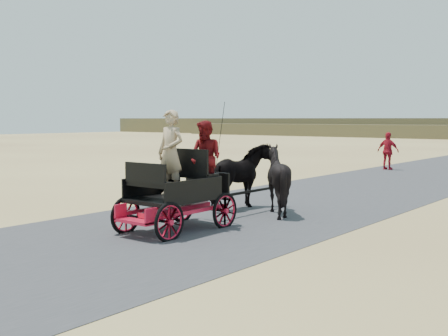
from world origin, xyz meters
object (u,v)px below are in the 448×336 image
Objects in this scene: carriage at (176,213)px; horse_left at (241,177)px; pedestrian at (388,151)px; horse_right at (277,180)px.

horse_left is (-0.55, 3.00, 0.49)m from carriage.
horse_right is at bearing 103.83° from pedestrian.
carriage is 1.41× the size of horse_right.
pedestrian is at bearing -83.51° from horse_left.
pedestrian is at bearing 97.22° from carriage.
horse_right is 0.98× the size of pedestrian.
horse_left is 1.18× the size of horse_right.
horse_right reaches higher than carriage.
carriage is 16.31m from pedestrian.
pedestrian reaches higher than horse_left.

